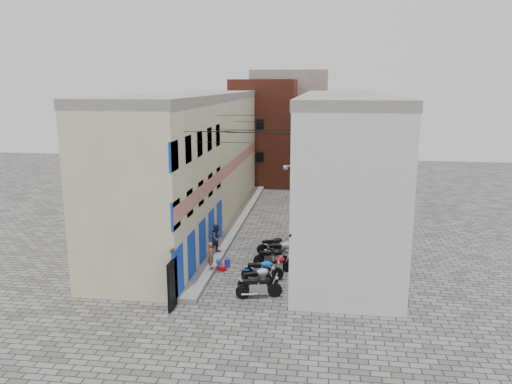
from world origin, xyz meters
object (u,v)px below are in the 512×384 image
at_px(motorcycle_b, 258,277).
at_px(motorcycle_c, 262,269).
at_px(motorcycle_d, 277,264).
at_px(water_jug_far, 227,263).
at_px(person_b, 217,238).
at_px(red_crate, 222,268).
at_px(motorcycle_f, 282,249).
at_px(motorcycle_e, 273,256).
at_px(water_jug_near, 219,264).
at_px(motorcycle_a, 259,285).
at_px(person_a, 211,256).
at_px(motorcycle_g, 274,244).

bearing_deg(motorcycle_b, motorcycle_c, 146.84).
relative_size(motorcycle_d, water_jug_far, 4.02).
height_order(person_b, red_crate, person_b).
distance_m(motorcycle_f, red_crate, 3.68).
bearing_deg(motorcycle_f, motorcycle_e, -34.75).
distance_m(motorcycle_e, red_crate, 2.78).
xyz_separation_m(water_jug_near, water_jug_far, (0.43, 0.20, -0.00)).
xyz_separation_m(motorcycle_a, motorcycle_e, (0.21, 3.99, -0.02)).
bearing_deg(motorcycle_e, water_jug_far, -88.02).
xyz_separation_m(motorcycle_c, motorcycle_f, (0.73, 3.07, 0.01)).
distance_m(motorcycle_b, water_jug_near, 3.48).
height_order(motorcycle_c, person_b, person_b).
relative_size(motorcycle_b, water_jug_far, 4.48).
xyz_separation_m(motorcycle_d, person_a, (-3.35, -0.41, 0.44)).
bearing_deg(motorcycle_g, water_jug_far, -66.11).
bearing_deg(motorcycle_a, motorcycle_b, 175.10).
distance_m(motorcycle_f, motorcycle_g, 1.11).
bearing_deg(motorcycle_b, water_jug_far, -172.33).
relative_size(motorcycle_b, motorcycle_d, 1.12).
height_order(motorcycle_b, person_a, person_a).
bearing_deg(motorcycle_g, water_jug_near, -68.76).
bearing_deg(motorcycle_a, red_crate, -156.74).
distance_m(motorcycle_d, water_jug_near, 3.20).
xyz_separation_m(motorcycle_e, motorcycle_g, (-0.15, 2.12, -0.02)).
bearing_deg(motorcycle_f, water_jug_near, -78.07).
distance_m(motorcycle_c, water_jug_near, 2.90).
relative_size(motorcycle_c, person_b, 1.24).
relative_size(motorcycle_f, water_jug_far, 4.66).
bearing_deg(motorcycle_c, motorcycle_e, 162.90).
xyz_separation_m(water_jug_near, red_crate, (0.25, -0.39, -0.11)).
xyz_separation_m(motorcycle_a, motorcycle_b, (-0.17, 1.04, -0.02)).
relative_size(motorcycle_a, red_crate, 5.51).
relative_size(motorcycle_c, water_jug_near, 4.53).
bearing_deg(motorcycle_e, motorcycle_f, 155.34).
relative_size(motorcycle_f, motorcycle_g, 1.07).
distance_m(motorcycle_a, red_crate, 3.93).
xyz_separation_m(motorcycle_a, motorcycle_g, (0.06, 6.11, -0.04)).
bearing_deg(motorcycle_d, person_a, -118.20).
relative_size(person_b, red_crate, 4.38).
distance_m(motorcycle_a, water_jug_near, 4.38).
bearing_deg(motorcycle_f, motorcycle_d, -17.89).
xyz_separation_m(motorcycle_c, motorcycle_g, (0.17, 4.02, -0.02)).
relative_size(motorcycle_e, motorcycle_f, 0.96).
height_order(motorcycle_b, motorcycle_f, motorcycle_f).
bearing_deg(motorcycle_a, motorcycle_g, 165.15).
bearing_deg(motorcycle_b, person_b, -174.71).
bearing_deg(person_a, motorcycle_f, -68.18).
bearing_deg(motorcycle_f, red_crate, -70.79).
distance_m(motorcycle_c, motorcycle_f, 3.15).
bearing_deg(red_crate, motorcycle_g, 51.09).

